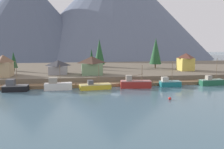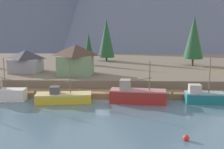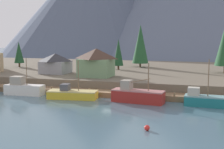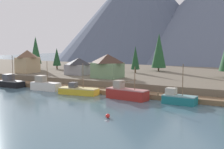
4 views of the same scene
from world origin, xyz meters
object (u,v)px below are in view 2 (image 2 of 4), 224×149
(conifer_near_right, at_px, (106,38))
(conifer_near_left, at_px, (194,37))
(fishing_boat_white, at_px, (1,93))
(house_grey, at_px, (26,61))
(conifer_mid_right, at_px, (89,47))
(fishing_boat_teal, at_px, (204,96))
(fishing_boat_red, at_px, (137,95))
(channel_buoy, at_px, (186,138))
(house_green, at_px, (76,59))
(fishing_boat_yellow, at_px, (63,97))

(conifer_near_right, bearing_deg, conifer_near_left, -22.22)
(fishing_boat_white, distance_m, conifer_near_right, 41.51)
(house_grey, xyz_separation_m, conifer_mid_right, (12.63, 12.44, 2.24))
(fishing_boat_teal, distance_m, house_grey, 38.68)
(fishing_boat_white, bearing_deg, fishing_boat_red, -3.74)
(fishing_boat_red, xyz_separation_m, house_grey, (-23.98, 16.17, 3.73))
(fishing_boat_white, height_order, conifer_mid_right, conifer_mid_right)
(conifer_near_right, bearing_deg, house_grey, -127.62)
(fishing_boat_teal, height_order, conifer_near_right, conifer_near_right)
(fishing_boat_red, distance_m, fishing_boat_teal, 11.13)
(conifer_mid_right, xyz_separation_m, channel_buoy, (15.99, -44.33, -6.90))
(conifer_near_right, bearing_deg, house_green, -101.46)
(conifer_near_left, xyz_separation_m, conifer_mid_right, (-27.40, 0.13, -2.66))
(fishing_boat_white, relative_size, fishing_boat_red, 0.85)
(house_grey, bearing_deg, conifer_near_left, 17.09)
(channel_buoy, bearing_deg, conifer_mid_right, 109.83)
(fishing_boat_teal, xyz_separation_m, channel_buoy, (-6.48, -16.13, -0.72))
(fishing_boat_white, bearing_deg, channel_buoy, -32.83)
(conifer_near_right, xyz_separation_m, channel_buoy, (11.82, -53.69, -9.00))
(fishing_boat_yellow, relative_size, fishing_boat_teal, 1.20)
(conifer_near_right, bearing_deg, fishing_boat_red, -79.29)
(house_grey, height_order, conifer_mid_right, conifer_mid_right)
(fishing_boat_white, height_order, house_grey, house_grey)
(fishing_boat_red, height_order, conifer_near_left, conifer_near_left)
(conifer_near_right, relative_size, conifer_mid_right, 1.49)
(fishing_boat_yellow, bearing_deg, conifer_near_right, 75.29)
(house_green, distance_m, conifer_mid_right, 15.63)
(fishing_boat_white, distance_m, house_green, 17.21)
(house_grey, height_order, conifer_near_left, conifer_near_left)
(fishing_boat_red, distance_m, conifer_mid_right, 31.35)
(fishing_boat_red, relative_size, house_grey, 1.42)
(house_grey, bearing_deg, fishing_boat_red, -33.99)
(fishing_boat_teal, xyz_separation_m, conifer_near_right, (-18.30, 37.57, 8.27))
(fishing_boat_yellow, height_order, conifer_near_left, conifer_near_left)
(house_green, bearing_deg, conifer_near_right, 78.54)
(fishing_boat_white, distance_m, fishing_boat_teal, 34.21)
(conifer_mid_right, relative_size, channel_buoy, 12.01)
(fishing_boat_teal, distance_m, conifer_near_left, 29.84)
(conifer_near_right, distance_m, channel_buoy, 55.71)
(fishing_boat_teal, bearing_deg, channel_buoy, -109.54)
(fishing_boat_white, xyz_separation_m, conifer_near_left, (39.15, 27.99, 8.59))
(fishing_boat_white, height_order, house_green, house_green)
(channel_buoy, bearing_deg, house_green, 120.36)
(fishing_boat_red, height_order, conifer_near_right, conifer_near_right)
(fishing_boat_red, distance_m, house_green, 18.45)
(fishing_boat_teal, height_order, house_grey, fishing_boat_teal)
(fishing_boat_red, height_order, house_grey, house_grey)
(house_green, relative_size, conifer_mid_right, 0.88)
(fishing_boat_yellow, xyz_separation_m, fishing_boat_teal, (23.37, 0.68, 0.20))
(fishing_boat_teal, bearing_deg, fishing_boat_white, -177.78)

